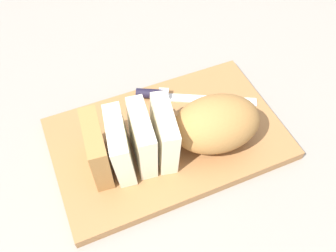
{
  "coord_description": "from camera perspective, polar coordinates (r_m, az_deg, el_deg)",
  "views": [
    {
      "loc": [
        0.15,
        0.39,
        0.6
      ],
      "look_at": [
        0.0,
        0.0,
        0.05
      ],
      "focal_mm": 39.51,
      "sensor_mm": 36.0,
      "label": 1
    }
  ],
  "objects": [
    {
      "name": "ground_plane",
      "position": [
        0.73,
        -0.0,
        -2.4
      ],
      "size": [
        3.0,
        3.0,
        0.0
      ],
      "primitive_type": "plane",
      "color": "gray"
    },
    {
      "name": "cutting_board",
      "position": [
        0.72,
        -0.0,
        -1.94
      ],
      "size": [
        0.45,
        0.29,
        0.02
      ],
      "primitive_type": "cube",
      "rotation": [
        0.0,
        0.0,
        0.04
      ],
      "color": "#9E6B3D",
      "rests_on": "ground_plane"
    },
    {
      "name": "bread_loaf",
      "position": [
        0.66,
        2.02,
        -0.77
      ],
      "size": [
        0.32,
        0.14,
        0.11
      ],
      "rotation": [
        0.0,
        0.0,
        -0.1
      ],
      "color": "#A8753D",
      "rests_on": "cutting_board"
    },
    {
      "name": "bread_knife",
      "position": [
        0.77,
        0.15,
        4.74
      ],
      "size": [
        0.23,
        0.12,
        0.02
      ],
      "rotation": [
        0.0,
        0.0,
        2.71
      ],
      "color": "silver",
      "rests_on": "cutting_board"
    },
    {
      "name": "crumb_near_knife",
      "position": [
        0.7,
        3.21,
        -3.09
      ],
      "size": [
        0.01,
        0.01,
        0.01
      ],
      "primitive_type": "sphere",
      "color": "#996633",
      "rests_on": "cutting_board"
    },
    {
      "name": "crumb_near_loaf",
      "position": [
        0.73,
        3.86,
        0.05
      ],
      "size": [
        0.0,
        0.0,
        0.0
      ],
      "primitive_type": "sphere",
      "color": "#996633",
      "rests_on": "cutting_board"
    }
  ]
}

